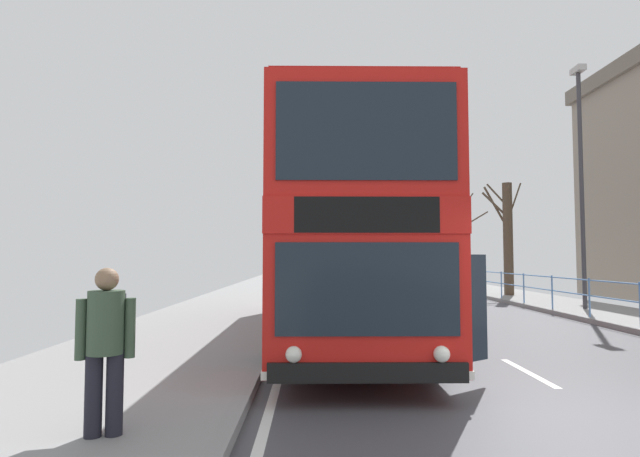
{
  "coord_description": "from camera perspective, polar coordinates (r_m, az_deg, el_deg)",
  "views": [
    {
      "loc": [
        -3.43,
        -5.44,
        1.83
      ],
      "look_at": [
        -3.3,
        3.92,
        2.37
      ],
      "focal_mm": 28.11,
      "sensor_mm": 36.0,
      "label": 1
    }
  ],
  "objects": [
    {
      "name": "ground",
      "position": [
        6.34,
        26.15,
        -19.41
      ],
      "size": [
        15.8,
        140.0,
        0.2
      ],
      "color": "#444449"
    },
    {
      "name": "pedestrian_railing_far_kerb",
      "position": [
        22.34,
        19.94,
        -5.54
      ],
      "size": [
        0.05,
        31.1,
        1.1
      ],
      "color": "#598CC6",
      "rests_on": "ground"
    },
    {
      "name": "street_lamp_far_side",
      "position": [
        19.02,
        27.57,
        6.14
      ],
      "size": [
        0.28,
        0.6,
        8.14
      ],
      "color": "#38383D",
      "rests_on": "ground"
    },
    {
      "name": "pedestrian_with_backpack",
      "position": [
        5.36,
        -23.16,
        -11.32
      ],
      "size": [
        0.55,
        0.58,
        1.59
      ],
      "color": "black",
      "rests_on": "ground"
    },
    {
      "name": "bare_tree_far_01",
      "position": [
        24.27,
        20.56,
        -0.84
      ],
      "size": [
        1.89,
        1.31,
        5.19
      ],
      "color": "#4C3D2D",
      "rests_on": "ground"
    },
    {
      "name": "double_decker_bus_main",
      "position": [
        11.69,
        2.51,
        -1.27
      ],
      "size": [
        3.26,
        11.31,
        4.28
      ],
      "color": "red",
      "rests_on": "ground"
    },
    {
      "name": "bare_tree_far_02",
      "position": [
        33.6,
        15.84,
        -1.04
      ],
      "size": [
        3.12,
        2.27,
        6.55
      ],
      "color": "#423328",
      "rests_on": "ground"
    },
    {
      "name": "bare_tree_far_00",
      "position": [
        41.77,
        11.64,
        -1.11
      ],
      "size": [
        1.98,
        3.0,
        7.0
      ],
      "color": "#4C3D2D",
      "rests_on": "ground"
    }
  ]
}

